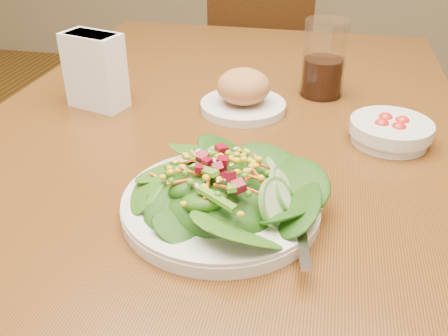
# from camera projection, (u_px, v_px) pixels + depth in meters

# --- Properties ---
(dining_table) EXTENTS (0.90, 1.40, 0.75)m
(dining_table) POSITION_uv_depth(u_px,v_px,m) (217.00, 178.00, 0.95)
(dining_table) COLOR brown
(dining_table) RESTS_ON ground_plane
(chair_far) EXTENTS (0.45, 0.45, 0.86)m
(chair_far) POSITION_uv_depth(u_px,v_px,m) (258.00, 74.00, 2.00)
(chair_far) COLOR #411F0C
(chair_far) RESTS_ON ground_plane
(salad_plate) EXTENTS (0.27, 0.27, 0.08)m
(salad_plate) POSITION_uv_depth(u_px,v_px,m) (228.00, 195.00, 0.66)
(salad_plate) COLOR silver
(salad_plate) RESTS_ON dining_table
(bread_plate) EXTENTS (0.16, 0.16, 0.08)m
(bread_plate) POSITION_uv_depth(u_px,v_px,m) (243.00, 94.00, 0.95)
(bread_plate) COLOR silver
(bread_plate) RESTS_ON dining_table
(tomato_bowl) EXTENTS (0.14, 0.14, 0.05)m
(tomato_bowl) POSITION_uv_depth(u_px,v_px,m) (390.00, 131.00, 0.85)
(tomato_bowl) COLOR silver
(tomato_bowl) RESTS_ON dining_table
(drinking_glass) EXTENTS (0.09, 0.09, 0.15)m
(drinking_glass) POSITION_uv_depth(u_px,v_px,m) (324.00, 64.00, 1.01)
(drinking_glass) COLOR silver
(drinking_glass) RESTS_ON dining_table
(napkin_holder) EXTENTS (0.12, 0.09, 0.14)m
(napkin_holder) POSITION_uv_depth(u_px,v_px,m) (95.00, 69.00, 0.95)
(napkin_holder) COLOR white
(napkin_holder) RESTS_ON dining_table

